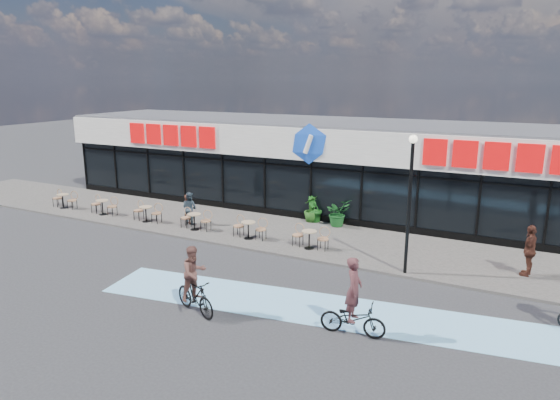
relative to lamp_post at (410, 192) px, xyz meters
name	(u,v)px	position (x,y,z in m)	size (l,w,h in m)	color
ground	(233,270)	(-5.68, -2.30, -3.00)	(120.00, 120.00, 0.00)	#28282B
sidewalk	(288,235)	(-5.68, 2.20, -2.95)	(44.00, 5.00, 0.10)	#5D5752
bike_lane	(319,308)	(-1.68, -3.80, -2.99)	(14.00, 2.20, 0.01)	#7ABEE7
building	(334,165)	(-5.68, 7.63, -0.66)	(30.60, 6.57, 4.75)	black
lamp_post	(410,192)	(0.00, 0.00, 0.00)	(0.28, 0.28, 4.84)	black
bistro_set_0	(64,199)	(-18.14, 0.90, -2.44)	(1.54, 0.62, 0.90)	tan
bistro_set_1	(104,205)	(-15.32, 0.90, -2.44)	(1.54, 0.62, 0.90)	tan
bistro_set_2	(147,212)	(-12.50, 0.90, -2.44)	(1.54, 0.62, 0.90)	tan
bistro_set_3	(196,219)	(-9.68, 0.90, -2.44)	(1.54, 0.62, 0.90)	tan
bistro_set_4	(249,228)	(-6.86, 0.90, -2.44)	(1.54, 0.62, 0.90)	tan
bistro_set_5	(310,237)	(-4.03, 0.90, -2.44)	(1.54, 0.62, 0.90)	tan
potted_plant_left	(315,209)	(-5.35, 4.42, -2.28)	(0.68, 0.55, 1.24)	#195819
potted_plant_mid	(311,209)	(-5.51, 4.41, -2.28)	(0.70, 0.70, 1.24)	#1F4C15
potted_plant_right	(338,213)	(-4.15, 4.30, -2.27)	(1.14, 0.99, 1.26)	#164D1C
patron_left	(188,209)	(-10.50, 1.46, -2.19)	(0.52, 0.34, 1.42)	#402016
patron_right	(189,208)	(-10.43, 1.47, -2.14)	(0.74, 0.58, 1.53)	#2D3C47
pedestrian_a	(530,250)	(3.82, 1.70, -1.99)	(1.06, 0.44, 1.81)	#401F17
cyclist_a	(353,310)	(-0.27, -4.84, -2.26)	(1.85, 0.83, 2.21)	black
cyclist_c	(195,286)	(-4.80, -5.73, -2.13)	(1.88, 1.11, 2.08)	black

